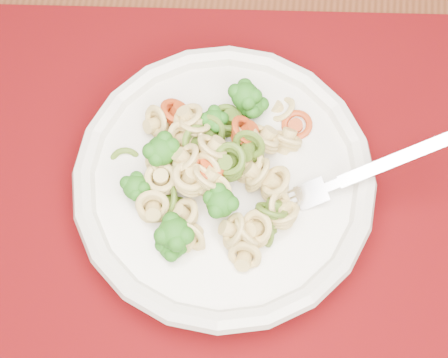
{
  "coord_description": "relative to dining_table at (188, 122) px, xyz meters",
  "views": [
    {
      "loc": [
        -0.23,
        0.34,
        1.31
      ],
      "look_at": [
        -0.24,
        0.53,
        0.81
      ],
      "focal_mm": 50.0,
      "sensor_mm": 36.0,
      "label": 1
    }
  ],
  "objects": [
    {
      "name": "placemat",
      "position": [
        0.04,
        -0.1,
        0.1
      ],
      "size": [
        0.48,
        0.38,
        0.0
      ],
      "primitive_type": "cube",
      "rotation": [
        0.0,
        0.0,
        0.01
      ],
      "color": "#500703",
      "rests_on": "dining_table"
    },
    {
      "name": "pasta_broccoli_heap",
      "position": [
        0.05,
        -0.12,
        0.14
      ],
      "size": [
        0.22,
        0.22,
        0.06
      ],
      "primitive_type": null,
      "color": "tan",
      "rests_on": "pasta_bowl"
    },
    {
      "name": "pasta_bowl",
      "position": [
        0.05,
        -0.12,
        0.13
      ],
      "size": [
        0.26,
        0.26,
        0.05
      ],
      "color": "silver",
      "rests_on": "placemat"
    },
    {
      "name": "dining_table",
      "position": [
        0.0,
        0.0,
        0.0
      ],
      "size": [
        1.58,
        1.09,
        0.77
      ],
      "rotation": [
        0.0,
        0.0,
        -0.09
      ],
      "color": "#5A2D19",
      "rests_on": "ground"
    },
    {
      "name": "fork",
      "position": [
        0.12,
        -0.13,
        0.14
      ],
      "size": [
        0.18,
        0.08,
        0.08
      ],
      "primitive_type": null,
      "rotation": [
        0.0,
        -0.35,
        0.34
      ],
      "color": "silver",
      "rests_on": "pasta_bowl"
    }
  ]
}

